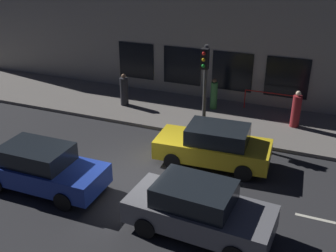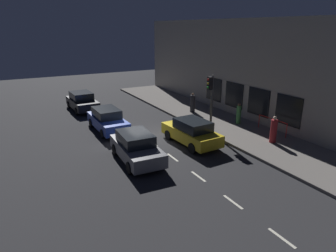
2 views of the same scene
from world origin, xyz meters
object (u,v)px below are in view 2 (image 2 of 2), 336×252
traffic_light (211,95)px  parked_car_1 (107,120)px  parked_car_0 (82,101)px  parked_car_3 (191,132)px  pedestrian_2 (274,130)px  pedestrian_1 (193,103)px  pedestrian_0 (239,114)px  parked_car_2 (136,147)px

traffic_light → parked_car_1: 7.37m
parked_car_0 → parked_car_3: same height
parked_car_0 → pedestrian_2: (8.43, -13.92, 0.13)m
pedestrian_2 → parked_car_1: bearing=-1.7°
parked_car_0 → pedestrian_1: pedestrian_1 is taller
pedestrian_1 → pedestrian_0: bearing=63.1°
pedestrian_1 → traffic_light: bearing=27.9°
parked_car_2 → traffic_light: bearing=-160.6°
parked_car_2 → pedestrian_1: 10.22m
parked_car_0 → pedestrian_0: size_ratio=2.73×
pedestrian_0 → pedestrian_1: bearing=60.0°
pedestrian_1 → parked_car_1: bearing=-36.1°
parked_car_2 → parked_car_3: bearing=-167.2°
pedestrian_1 → pedestrian_2: 8.37m
parked_car_2 → pedestrian_0: size_ratio=2.75×
parked_car_2 → parked_car_0: bearing=-86.8°
parked_car_1 → parked_car_2: size_ratio=1.03×
pedestrian_0 → parked_car_0: bearing=86.8°
parked_car_1 → pedestrian_2: bearing=137.0°
parked_car_0 → parked_car_2: bearing=87.7°
pedestrian_0 → pedestrian_2: bearing=-145.4°
parked_car_2 → pedestrian_2: size_ratio=2.55×
traffic_light → pedestrian_2: size_ratio=2.28×
traffic_light → parked_car_3: bearing=-152.7°
pedestrian_0 → pedestrian_2: pedestrian_2 is taller
pedestrian_2 → pedestrian_0: bearing=-59.0°
parked_car_1 → parked_car_3: 6.26m
parked_car_2 → pedestrian_1: size_ratio=2.64×
parked_car_2 → pedestrian_2: pedestrian_2 is taller
pedestrian_2 → parked_car_0: bearing=-18.1°
parked_car_1 → pedestrian_1: size_ratio=2.71×
traffic_light → pedestrian_0: (2.89, 0.36, -1.84)m
parked_car_1 → pedestrian_0: (8.88, -3.48, 0.08)m
traffic_light → parked_car_1: bearing=147.3°
parked_car_0 → pedestrian_1: (7.89, -5.57, 0.10)m
parked_car_0 → parked_car_1: bearing=89.6°
pedestrian_2 → parked_car_2: bearing=28.5°
parked_car_3 → pedestrian_1: bearing=53.3°
parked_car_0 → parked_car_3: 12.11m
parked_car_3 → pedestrian_0: bearing=13.0°
parked_car_3 → pedestrian_0: (5.08, 1.49, 0.08)m
traffic_light → parked_car_0: bearing=121.2°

